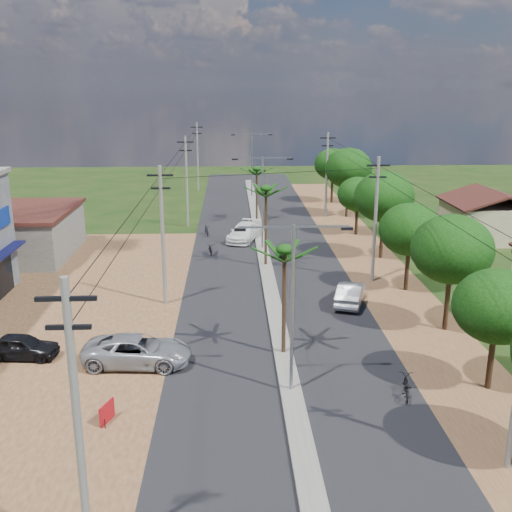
{
  "coord_description": "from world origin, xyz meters",
  "views": [
    {
      "loc": [
        -2.68,
        -24.84,
        13.76
      ],
      "look_at": [
        -1.08,
        12.59,
        3.0
      ],
      "focal_mm": 42.0,
      "sensor_mm": 36.0,
      "label": 1
    }
  ],
  "objects": [
    {
      "name": "palm_median_near",
      "position": [
        0.0,
        4.0,
        5.54
      ],
      "size": [
        2.0,
        2.0,
        6.15
      ],
      "color": "black",
      "rests_on": "ground"
    },
    {
      "name": "roadside_sign",
      "position": [
        -8.0,
        -2.22,
        0.45
      ],
      "size": [
        0.44,
        1.06,
        0.92
      ],
      "rotation": [
        0.0,
        0.0,
        -0.34
      ],
      "color": "#9F0E15",
      "rests_on": "ground"
    },
    {
      "name": "dirt_lot_west",
      "position": [
        -15.0,
        8.0,
        0.02
      ],
      "size": [
        18.0,
        46.0,
        0.04
      ],
      "primitive_type": "cube",
      "color": "#56371D",
      "rests_on": "ground"
    },
    {
      "name": "road",
      "position": [
        0.0,
        15.0,
        0.02
      ],
      "size": [
        12.0,
        110.0,
        0.04
      ],
      "primitive_type": "cube",
      "color": "black",
      "rests_on": "ground"
    },
    {
      "name": "palm_median_far",
      "position": [
        0.0,
        36.0,
        5.26
      ],
      "size": [
        2.0,
        2.0,
        5.85
      ],
      "color": "black",
      "rests_on": "ground"
    },
    {
      "name": "tree_east_g",
      "position": [
        9.8,
        38.0,
        5.24
      ],
      "size": [
        5.0,
        5.0,
        7.38
      ],
      "color": "black",
      "rests_on": "ground"
    },
    {
      "name": "moto_rider_west_b",
      "position": [
        -5.0,
        30.16,
        0.5
      ],
      "size": [
        0.83,
        1.72,
        0.99
      ],
      "primitive_type": "imported",
      "rotation": [
        0.0,
        0.0,
        0.23
      ],
      "color": "black",
      "rests_on": "ground"
    },
    {
      "name": "car_silver_mid",
      "position": [
        5.0,
        11.4,
        0.72
      ],
      "size": [
        2.82,
        4.62,
        1.44
      ],
      "primitive_type": "imported",
      "rotation": [
        0.0,
        0.0,
        2.82
      ],
      "color": "gray",
      "rests_on": "ground"
    },
    {
      "name": "tree_east_c",
      "position": [
        9.7,
        7.0,
        4.86
      ],
      "size": [
        4.6,
        4.6,
        6.83
      ],
      "color": "black",
      "rests_on": "ground"
    },
    {
      "name": "utility_pole_e_b",
      "position": [
        7.5,
        16.0,
        4.76
      ],
      "size": [
        1.6,
        0.24,
        9.0
      ],
      "color": "#605E56",
      "rests_on": "ground"
    },
    {
      "name": "streetlight_near",
      "position": [
        0.0,
        0.0,
        4.79
      ],
      "size": [
        5.1,
        0.18,
        8.0
      ],
      "color": "gray",
      "rests_on": "ground"
    },
    {
      "name": "low_shed",
      "position": [
        -21.0,
        24.0,
        1.97
      ],
      "size": [
        10.4,
        10.4,
        3.95
      ],
      "color": "#605E56",
      "rests_on": "ground"
    },
    {
      "name": "house_east_far",
      "position": [
        21.0,
        28.0,
        2.39
      ],
      "size": [
        7.6,
        7.5,
        4.6
      ],
      "color": "tan",
      "rests_on": "ground"
    },
    {
      "name": "utility_pole_w_d",
      "position": [
        -7.0,
        55.0,
        4.76
      ],
      "size": [
        1.6,
        0.24,
        9.0
      ],
      "color": "#605E56",
      "rests_on": "ground"
    },
    {
      "name": "utility_pole_w_a",
      "position": [
        -7.0,
        -10.0,
        4.76
      ],
      "size": [
        1.6,
        0.24,
        9.0
      ],
      "color": "#605E56",
      "rests_on": "ground"
    },
    {
      "name": "car_white_far",
      "position": [
        -1.5,
        28.15,
        0.77
      ],
      "size": [
        3.71,
        5.71,
        1.54
      ],
      "primitive_type": "imported",
      "rotation": [
        0.0,
        0.0,
        -0.32
      ],
      "color": "silver",
      "rests_on": "ground"
    },
    {
      "name": "tree_east_d",
      "position": [
        9.4,
        14.0,
        4.34
      ],
      "size": [
        4.2,
        4.2,
        6.13
      ],
      "color": "black",
      "rests_on": "ground"
    },
    {
      "name": "ground",
      "position": [
        0.0,
        0.0,
        0.0
      ],
      "size": [
        160.0,
        160.0,
        0.0
      ],
      "primitive_type": "plane",
      "color": "black",
      "rests_on": "ground"
    },
    {
      "name": "palm_median_mid",
      "position": [
        0.0,
        20.0,
        5.9
      ],
      "size": [
        2.0,
        2.0,
        6.55
      ],
      "color": "black",
      "rests_on": "ground"
    },
    {
      "name": "moto_rider_east",
      "position": [
        5.2,
        -0.66,
        0.49
      ],
      "size": [
        1.01,
        1.96,
        0.98
      ],
      "primitive_type": "imported",
      "rotation": [
        0.0,
        0.0,
        2.94
      ],
      "color": "black",
      "rests_on": "ground"
    },
    {
      "name": "dirt_shoulder_east",
      "position": [
        8.5,
        15.0,
        0.01
      ],
      "size": [
        5.0,
        90.0,
        0.03
      ],
      "primitive_type": "cube",
      "color": "#56371D",
      "rests_on": "ground"
    },
    {
      "name": "car_parked_dark",
      "position": [
        -13.64,
        4.18,
        0.65
      ],
      "size": [
        3.92,
        1.84,
        1.3
      ],
      "primitive_type": "imported",
      "rotation": [
        0.0,
        0.0,
        1.49
      ],
      "color": "black",
      "rests_on": "ground"
    },
    {
      "name": "tree_east_f",
      "position": [
        9.2,
        30.0,
        3.89
      ],
      "size": [
        3.8,
        3.8,
        5.52
      ],
      "color": "black",
      "rests_on": "ground"
    },
    {
      "name": "utility_pole_e_c",
      "position": [
        7.5,
        38.0,
        4.76
      ],
      "size": [
        1.6,
        0.24,
        9.0
      ],
      "color": "#605E56",
      "rests_on": "ground"
    },
    {
      "name": "tree_east_b",
      "position": [
        9.3,
        0.0,
        4.11
      ],
      "size": [
        4.0,
        4.0,
        5.83
      ],
      "color": "black",
      "rests_on": "ground"
    },
    {
      "name": "tree_east_e",
      "position": [
        9.6,
        22.0,
        5.09
      ],
      "size": [
        4.8,
        4.8,
        7.14
      ],
      "color": "black",
      "rests_on": "ground"
    },
    {
      "name": "streetlight_mid",
      "position": [
        0.0,
        25.0,
        4.79
      ],
      "size": [
        5.1,
        0.18,
        8.0
      ],
      "color": "gray",
      "rests_on": "ground"
    },
    {
      "name": "moto_rider_west_a",
      "position": [
        -4.44,
        23.74,
        0.47
      ],
      "size": [
        0.84,
        1.86,
        0.94
      ],
      "primitive_type": "imported",
      "rotation": [
        0.0,
        0.0,
        0.12
      ],
      "color": "black",
      "rests_on": "ground"
    },
    {
      "name": "tree_east_h",
      "position": [
        9.5,
        46.0,
        4.64
      ],
      "size": [
        4.4,
        4.4,
        6.52
      ],
      "color": "black",
      "rests_on": "ground"
    },
    {
      "name": "car_parked_silver",
      "position": [
        -7.5,
        3.17,
        0.76
      ],
      "size": [
        5.6,
        2.88,
        1.51
      ],
      "primitive_type": "imported",
      "rotation": [
        0.0,
        0.0,
        1.5
      ],
      "color": "gray",
      "rests_on": "ground"
    },
    {
      "name": "median",
      "position": [
        0.0,
        18.0,
        0.09
      ],
      "size": [
        1.0,
        90.0,
        0.18
      ],
      "primitive_type": "cube",
      "color": "#605E56",
      "rests_on": "ground"
    },
    {
      "name": "utility_pole_w_b",
      "position": [
        -7.0,
        12.0,
        4.76
      ],
      "size": [
        1.6,
        0.24,
        9.0
      ],
      "color": "#605E56",
      "rests_on": "ground"
    },
    {
      "name": "streetlight_far",
      "position": [
        0.0,
        50.0,
        4.79
      ],
      "size": [
        5.1,
        0.18,
        8.0
      ],
      "color": "gray",
      "rests_on": "ground"
    },
    {
      "name": "utility_pole_w_c",
      "position": [
        -7.0,
        34.0,
        4.76
      ],
      "size": [
        1.6,
        0.24,
        9.0
      ],
      "color": "#605E56",
      "rests_on": "ground"
    }
  ]
}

